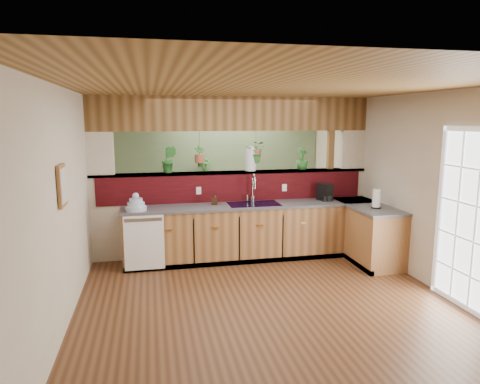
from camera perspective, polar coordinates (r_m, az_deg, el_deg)
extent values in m
cube|color=#4F2D18|center=(6.14, 1.71, -11.74)|extent=(4.60, 7.00, 0.01)
cube|color=brown|center=(5.72, 1.84, 13.28)|extent=(4.60, 7.00, 0.01)
cube|color=beige|center=(9.20, -3.42, 3.82)|extent=(4.60, 0.02, 2.60)
cube|color=beige|center=(2.63, 20.59, -11.98)|extent=(4.60, 0.02, 2.60)
cube|color=beige|center=(5.70, -21.29, -0.48)|extent=(0.02, 7.00, 2.60)
cube|color=beige|center=(6.71, 21.22, 0.97)|extent=(0.02, 7.00, 2.60)
cube|color=beige|center=(7.20, -0.81, -2.86)|extent=(4.60, 0.15, 1.35)
cube|color=#3C070C|center=(7.04, -0.68, 0.57)|extent=(4.40, 0.02, 0.45)
cube|color=brown|center=(7.08, -0.82, 2.64)|extent=(4.60, 0.21, 0.04)
cube|color=brown|center=(7.03, -0.84, 10.38)|extent=(4.60, 0.15, 0.55)
cube|color=beige|center=(6.96, -18.12, 4.76)|extent=(0.40, 0.15, 0.70)
cube|color=beige|center=(7.73, 14.69, 5.38)|extent=(0.40, 0.15, 0.70)
cube|color=brown|center=(7.60, 11.86, 2.39)|extent=(0.10, 0.10, 2.60)
cube|color=brown|center=(7.08, -0.82, 2.64)|extent=(4.60, 0.21, 0.04)
cube|color=brown|center=(7.03, -0.84, 10.38)|extent=(4.60, 0.15, 0.55)
cube|color=#59724E|center=(9.18, -3.40, 3.81)|extent=(4.55, 0.02, 2.55)
cube|color=brown|center=(6.96, 1.83, -5.39)|extent=(4.10, 0.60, 0.86)
cube|color=#47474C|center=(6.85, 1.85, -1.76)|extent=(4.14, 0.64, 0.04)
cube|color=brown|center=(7.18, 16.44, -5.31)|extent=(0.60, 1.48, 0.86)
cube|color=#47474C|center=(7.08, 16.61, -1.79)|extent=(0.64, 1.52, 0.04)
cube|color=brown|center=(7.56, 14.86, -4.50)|extent=(0.60, 0.60, 0.86)
cube|color=#47474C|center=(7.46, 15.01, -1.14)|extent=(0.64, 0.64, 0.04)
cube|color=black|center=(6.82, 2.36, -9.14)|extent=(4.10, 0.06, 0.08)
cube|color=black|center=(7.17, 14.36, -8.49)|extent=(0.06, 1.48, 0.08)
cube|color=white|center=(6.46, -12.65, -6.63)|extent=(0.58, 0.02, 0.82)
cube|color=#B7B7B2|center=(6.36, -12.77, -3.64)|extent=(0.54, 0.01, 0.05)
cube|color=black|center=(6.85, 1.85, -1.72)|extent=(0.82, 0.50, 0.03)
cube|color=black|center=(6.83, 0.29, -2.48)|extent=(0.34, 0.40, 0.16)
cube|color=black|center=(6.92, 3.37, -2.34)|extent=(0.34, 0.40, 0.16)
cube|color=white|center=(5.71, 27.91, -3.50)|extent=(0.06, 1.02, 2.16)
cube|color=brown|center=(4.88, -22.65, 0.79)|extent=(0.03, 0.35, 0.45)
cube|color=silver|center=(4.88, -22.48, 0.79)|extent=(0.01, 0.27, 0.37)
cylinder|color=#B7B7B2|center=(7.04, 1.69, -0.88)|extent=(0.07, 0.07, 0.10)
cylinder|color=#B7B7B2|center=(7.01, 1.69, 0.56)|extent=(0.02, 0.02, 0.28)
torus|color=#B7B7B2|center=(6.92, 1.84, 1.60)|extent=(0.20, 0.09, 0.20)
cylinder|color=#B7B7B2|center=(6.84, 2.01, 0.92)|extent=(0.02, 0.02, 0.12)
cylinder|color=#B7B7B2|center=(7.01, 0.98, -0.75)|extent=(0.03, 0.03, 0.10)
cylinder|color=#AABCDB|center=(6.53, -13.67, -2.13)|extent=(0.31, 0.31, 0.07)
cylinder|color=#AABCDB|center=(6.52, -13.70, -1.59)|extent=(0.25, 0.25, 0.06)
cylinder|color=#AABCDB|center=(6.51, -13.72, -1.09)|extent=(0.19, 0.19, 0.06)
sphere|color=#AABCDB|center=(6.50, -13.74, -0.51)|extent=(0.10, 0.10, 0.10)
imported|color=#3A2115|center=(6.78, -3.41, -0.93)|extent=(0.10, 0.10, 0.19)
cube|color=black|center=(7.26, 11.24, 0.01)|extent=(0.15, 0.25, 0.28)
cube|color=black|center=(7.20, 11.48, -0.85)|extent=(0.13, 0.09, 0.09)
cylinder|color=silver|center=(7.22, 11.40, -0.51)|extent=(0.08, 0.08, 0.08)
cylinder|color=black|center=(6.85, 17.67, -1.97)|extent=(0.15, 0.15, 0.02)
cylinder|color=#B7B7B2|center=(6.82, 17.74, -0.77)|extent=(0.02, 0.02, 0.31)
cylinder|color=white|center=(6.82, 17.74, -0.77)|extent=(0.12, 0.12, 0.27)
cylinder|color=silver|center=(7.12, 1.42, 4.07)|extent=(0.18, 0.18, 0.30)
sphere|color=silver|center=(7.11, 1.43, 5.45)|extent=(0.16, 0.16, 0.16)
imported|color=#226023|center=(6.93, -9.44, 4.31)|extent=(0.28, 0.25, 0.43)
imported|color=#226023|center=(7.38, 8.28, 4.41)|extent=(0.27, 0.27, 0.37)
cylinder|color=brown|center=(6.95, -5.42, 6.53)|extent=(0.01, 0.01, 0.38)
cylinder|color=brown|center=(6.97, -5.38, 4.49)|extent=(0.16, 0.16, 0.14)
imported|color=#226023|center=(6.95, -5.41, 6.24)|extent=(0.21, 0.17, 0.35)
cylinder|color=brown|center=(7.12, 2.12, 6.82)|extent=(0.01, 0.01, 0.33)
cylinder|color=brown|center=(7.13, 2.11, 5.01)|extent=(0.17, 0.17, 0.15)
imported|color=#226023|center=(7.12, 2.12, 6.79)|extent=(0.40, 0.38, 0.37)
cube|color=black|center=(9.00, -6.55, -1.50)|extent=(1.41, 0.70, 0.91)
imported|color=#226023|center=(8.87, -9.71, 2.52)|extent=(0.23, 0.17, 0.40)
imported|color=#226023|center=(8.93, -4.68, 3.07)|extent=(0.38, 0.38, 0.52)
imported|color=#226023|center=(8.51, 5.18, -2.86)|extent=(0.85, 0.78, 0.79)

